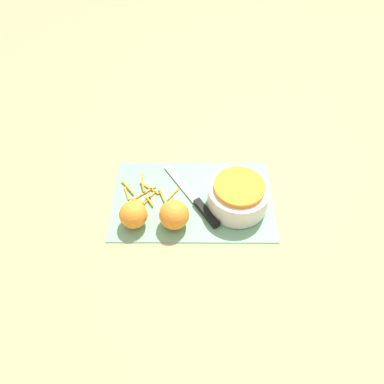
{
  "coord_description": "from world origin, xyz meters",
  "views": [
    {
      "loc": [
        -0.0,
        0.67,
        0.86
      ],
      "look_at": [
        0.0,
        0.0,
        0.04
      ],
      "focal_mm": 35.0,
      "sensor_mm": 36.0,
      "label": 1
    }
  ],
  "objects_px": {
    "bowl_speckled": "(237,195)",
    "knife": "(199,205)",
    "orange_right": "(133,215)",
    "orange_left": "(173,215)"
  },
  "relations": [
    {
      "from": "bowl_speckled",
      "to": "knife",
      "type": "height_order",
      "value": "bowl_speckled"
    },
    {
      "from": "orange_right",
      "to": "orange_left",
      "type": "bearing_deg",
      "value": 178.93
    },
    {
      "from": "bowl_speckled",
      "to": "orange_right",
      "type": "relative_size",
      "value": 2.22
    },
    {
      "from": "knife",
      "to": "orange_left",
      "type": "xyz_separation_m",
      "value": [
        0.07,
        0.06,
        0.03
      ]
    },
    {
      "from": "orange_left",
      "to": "orange_right",
      "type": "distance_m",
      "value": 0.11
    },
    {
      "from": "bowl_speckled",
      "to": "orange_right",
      "type": "bearing_deg",
      "value": 12.78
    },
    {
      "from": "knife",
      "to": "orange_right",
      "type": "xyz_separation_m",
      "value": [
        0.18,
        0.06,
        0.03
      ]
    },
    {
      "from": "knife",
      "to": "bowl_speckled",
      "type": "bearing_deg",
      "value": -118.39
    },
    {
      "from": "orange_left",
      "to": "knife",
      "type": "bearing_deg",
      "value": -140.0
    },
    {
      "from": "knife",
      "to": "orange_left",
      "type": "relative_size",
      "value": 2.95
    }
  ]
}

